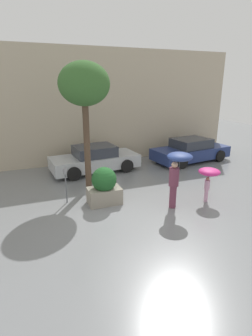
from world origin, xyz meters
name	(u,v)px	position (x,y,z in m)	size (l,w,h in m)	color
ground_plane	(123,213)	(0.00, 0.00, 0.00)	(40.00, 40.00, 0.00)	slate
building_facade	(80,108)	(0.00, 6.50, 3.00)	(18.00, 0.30, 6.00)	#B7A88E
planter_box	(104,186)	(-0.35, 0.98, 0.67)	(1.19, 0.90, 1.38)	gray
person_adult	(177,167)	(1.88, -0.23, 1.49)	(0.85, 0.85, 2.01)	brown
person_child	(209,174)	(3.29, -0.16, 1.06)	(0.78, 0.78, 1.27)	#D199B7
parked_car_near	(95,159)	(0.28, 4.80, 0.60)	(4.46, 2.33, 1.28)	#B7BCC1
parked_car_far	(191,151)	(5.78, 4.61, 0.60)	(4.62, 2.47, 1.28)	navy
street_tree	(84,86)	(-0.54, 2.71, 4.11)	(1.96, 1.96, 5.02)	brown
parking_meter	(65,178)	(-1.63, 1.54, 0.94)	(0.14, 0.14, 1.32)	#595B60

